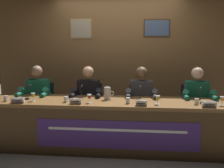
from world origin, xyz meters
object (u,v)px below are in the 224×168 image
Objects in this scene: water_cup_center_right at (128,101)px; juice_glass_far_left at (33,95)px; conference_table at (111,117)px; microphone_far_left at (28,94)px; water_cup_far_left at (6,99)px; chair_center_left at (90,110)px; nameplate_center_right at (141,103)px; panelist_center_right at (141,98)px; water_cup_center_left at (66,100)px; water_pitcher_central at (108,93)px; microphone_center_right at (140,96)px; microphone_center_left at (81,95)px; panelist_far_right at (197,99)px; juice_glass_far_right at (222,99)px; juice_glass_center_left at (89,97)px; panelist_far_left at (36,96)px; microphone_far_right at (202,98)px; nameplate_far_left at (18,100)px; juice_glass_center_right at (158,98)px; nameplate_far_right at (209,104)px; water_cup_far_right at (197,102)px; panelist_center_left at (88,97)px; chair_far_left at (42,108)px; nameplate_center_left at (76,101)px; chair_center_right at (141,111)px; chair_far_right at (193,112)px.

juice_glass_far_left is at bearing 179.41° from water_cup_center_right.
microphone_far_left is at bearing 175.31° from conference_table.
water_cup_far_left is at bearing -173.10° from juice_glass_far_left.
water_cup_far_left is 1.40m from chair_center_left.
water_cup_far_left is 1.00× the size of water_cup_center_right.
water_cup_far_left reaches higher than nameplate_center_right.
microphone_far_left is 0.18× the size of panelist_center_right.
water_pitcher_central reaches higher than water_cup_center_left.
microphone_center_right is at bearing -7.39° from water_pitcher_central.
water_pitcher_central is (0.40, 0.07, 0.02)m from microphone_center_left.
juice_glass_far_right is (0.19, -0.55, 0.11)m from panelist_far_right.
juice_glass_center_left reaches higher than nameplate_center_right.
juice_glass_far_left is 0.57× the size of microphone_far_left.
panelist_far_left is (-1.34, 0.49, 0.20)m from conference_table.
juice_glass_far_right is at bearing -20.76° from chair_center_left.
panelist_far_left is 5.66× the size of microphone_far_right.
panelist_center_right is (1.78, 0.69, -0.07)m from nameplate_far_left.
juice_glass_center_right is (1.97, -0.18, 0.01)m from microphone_far_left.
juice_glass_center_right is at bearing 170.29° from nameplate_far_right.
juice_glass_far_right is 0.34m from water_cup_far_right.
juice_glass_center_left is at bearing -28.76° from panelist_far_left.
microphone_center_left is (-0.03, -0.39, 0.10)m from panelist_center_left.
nameplate_far_left is at bearing -170.22° from microphone_center_right.
chair_far_left is 7.22× the size of juice_glass_center_right.
nameplate_center_right is 1.14m from panelist_far_right.
nameplate_center_right is at bearing -9.62° from microphone_far_left.
panelist_far_right is (1.83, 0.67, -0.07)m from nameplate_center_left.
microphone_far_right reaches higher than conference_table.
water_cup_far_right is at bearing -35.31° from panelist_center_right.
water_pitcher_central is (-1.28, 0.21, 0.06)m from water_cup_far_right.
nameplate_far_right is (1.08, -0.12, 0.00)m from water_cup_center_right.
panelist_far_right is at bearing -12.54° from chair_center_right.
juice_glass_far_right is at bearing -8.18° from water_pitcher_central.
chair_center_right is at bearing 18.47° from microphone_far_left.
juice_glass_center_right is 1.00× the size of juice_glass_far_right.
chair_far_right is at bearing 17.93° from microphone_center_left.
water_cup_far_left is (-0.23, 0.09, -0.00)m from nameplate_far_left.
panelist_far_right is at bearing 39.86° from juice_glass_center_right.
juice_glass_center_right and juice_glass_far_right have the same top height.
panelist_center_right is 14.39× the size of water_cup_center_right.
nameplate_far_right is at bearing -0.08° from nameplate_center_right.
water_cup_far_right is at bearing -104.89° from panelist_far_right.
microphone_far_right is at bearing 7.07° from water_cup_center_right.
panelist_center_right is 1.37× the size of chair_far_right.
juice_glass_center_right is (1.32, -0.00, 0.05)m from water_cup_center_left.
microphone_center_left is 0.74m from water_cup_center_right.
nameplate_center_left is at bearing -151.52° from juice_glass_center_left.
water_pitcher_central is at bearing 11.67° from juice_glass_far_left.
microphone_far_left is (0.04, -0.59, 0.38)m from chair_far_left.
juice_glass_far_right is at bearing 0.76° from water_cup_far_left.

